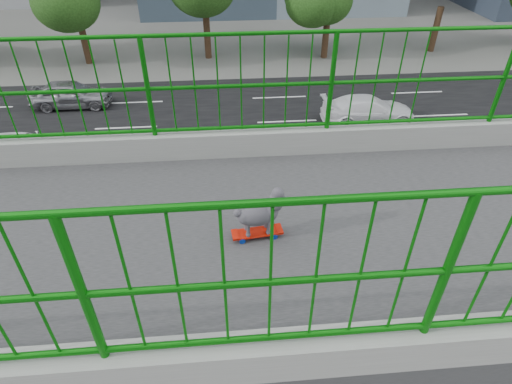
{
  "coord_description": "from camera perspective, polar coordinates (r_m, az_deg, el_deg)",
  "views": [
    {
      "loc": [
        2.94,
        4.79,
        9.59
      ],
      "look_at": [
        -0.61,
        5.09,
        6.99
      ],
      "focal_mm": 29.32,
      "sensor_mm": 36.0,
      "label": 1
    }
  ],
  "objects": [
    {
      "name": "poodle",
      "position": [
        3.67,
        0.58,
        -2.76
      ],
      "size": [
        0.24,
        0.5,
        0.41
      ],
      "rotation": [
        0.0,
        0.0,
        0.11
      ],
      "color": "#333136",
      "rests_on": "skateboard"
    },
    {
      "name": "car_3",
      "position": [
        21.79,
        15.03,
        10.75
      ],
      "size": [
        1.88,
        4.61,
        1.34
      ],
      "primitive_type": "imported",
      "rotation": [
        0.0,
        0.0,
        3.14
      ],
      "color": "white",
      "rests_on": "ground"
    },
    {
      "name": "car_4",
      "position": [
        24.81,
        -23.98,
        12.11
      ],
      "size": [
        1.67,
        4.16,
        1.42
      ],
      "primitive_type": "imported",
      "rotation": [
        0.0,
        0.0,
        3.14
      ],
      "color": "gray",
      "rests_on": "ground"
    },
    {
      "name": "car_5",
      "position": [
        14.61,
        27.11,
        -5.95
      ],
      "size": [
        1.56,
        4.47,
        1.47
      ],
      "primitive_type": "imported",
      "color": "gray",
      "rests_on": "ground"
    },
    {
      "name": "car_2",
      "position": [
        19.52,
        -29.39,
        4.37
      ],
      "size": [
        2.59,
        5.61,
        1.56
      ],
      "primitive_type": "imported",
      "rotation": [
        0.0,
        0.0,
        3.14
      ],
      "color": "white",
      "rests_on": "ground"
    },
    {
      "name": "skateboard",
      "position": [
        3.82,
        0.17,
        -5.58
      ],
      "size": [
        0.19,
        0.48,
        0.06
      ],
      "rotation": [
        0.0,
        0.0,
        0.11
      ],
      "color": "red",
      "rests_on": "footbridge"
    },
    {
      "name": "road",
      "position": [
        19.2,
        -18.71,
        4.17
      ],
      "size": [
        18.0,
        90.0,
        0.02
      ],
      "primitive_type": "cube",
      "color": "black",
      "rests_on": "ground"
    },
    {
      "name": "car_1",
      "position": [
        16.83,
        -30.44,
        -1.53
      ],
      "size": [
        1.41,
        4.04,
        1.33
      ],
      "primitive_type": "imported",
      "color": "gray",
      "rests_on": "ground"
    }
  ]
}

